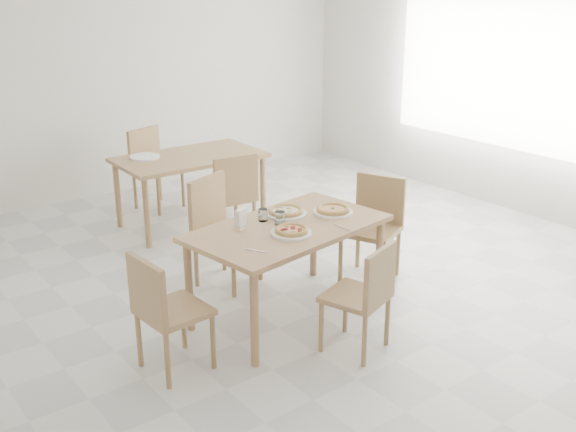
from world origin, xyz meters
TOP-DOWN VIEW (x-y plane):
  - room at (2.98, 0.30)m, footprint 7.28×7.00m
  - main_table at (-0.56, -0.31)m, footprint 1.61×1.06m
  - chair_south at (-0.47, -1.07)m, footprint 0.51×0.51m
  - chair_north at (-0.65, 0.54)m, footprint 0.59×0.59m
  - chair_west at (-1.70, -0.45)m, footprint 0.45×0.45m
  - chair_east at (0.49, -0.18)m, footprint 0.59×0.59m
  - plate_margherita at (-0.11, -0.30)m, footprint 0.32×0.32m
  - plate_mushroom at (-0.42, -0.10)m, footprint 0.33×0.33m
  - plate_pepperoni at (-0.65, -0.46)m, footprint 0.30×0.30m
  - pizza_margherita at (-0.11, -0.30)m, footprint 0.29×0.29m
  - pizza_mushroom at (-0.42, -0.10)m, footprint 0.33×0.33m
  - pizza_pepperoni at (-0.65, -0.46)m, footprint 0.27×0.27m
  - tumbler_a at (-0.60, -0.26)m, footprint 0.08×0.08m
  - tumbler_b at (-0.65, -0.11)m, footprint 0.07×0.07m
  - napkin_holder at (-0.84, -0.09)m, footprint 0.13×0.10m
  - fork_a at (-1.03, -0.57)m, footprint 0.09×0.16m
  - fork_b at (-0.27, -0.59)m, footprint 0.02×0.19m
  - second_table at (-0.12, 1.96)m, footprint 1.52×0.89m
  - chair_back_s at (-0.10, 1.20)m, footprint 0.50×0.50m
  - chair_back_n at (-0.18, 2.72)m, footprint 0.55×0.55m
  - plate_empty at (-0.53, 2.16)m, footprint 0.31×0.31m

SIDE VIEW (x-z plane):
  - chair_south at x=-0.47m, z-range 0.06..0.88m
  - chair_west at x=-1.70m, z-range 0.07..0.91m
  - chair_east at x=0.49m, z-range 0.07..0.97m
  - chair_back_n at x=-0.18m, z-range 0.07..0.97m
  - chair_back_s at x=-0.10m, z-range 0.07..1.00m
  - chair_north at x=-0.65m, z-range 0.07..1.00m
  - second_table at x=-0.12m, z-range 0.29..1.04m
  - main_table at x=-0.56m, z-range 0.29..1.04m
  - fork_a at x=-1.03m, z-range 0.75..0.76m
  - fork_b at x=-0.27m, z-range 0.75..0.76m
  - plate_margherita at x=-0.11m, z-range 0.75..0.77m
  - plate_mushroom at x=-0.42m, z-range 0.75..0.77m
  - plate_pepperoni at x=-0.65m, z-range 0.75..0.77m
  - plate_empty at x=-0.53m, z-range 0.75..0.77m
  - pizza_margherita at x=-0.11m, z-range 0.76..0.80m
  - pizza_mushroom at x=-0.42m, z-range 0.76..0.80m
  - pizza_pepperoni at x=-0.65m, z-range 0.77..0.80m
  - tumbler_b at x=-0.65m, z-range 0.75..0.85m
  - tumbler_a at x=-0.60m, z-range 0.75..0.85m
  - napkin_holder at x=-0.84m, z-range 0.75..0.88m
  - room at x=2.98m, z-range -2.00..5.00m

